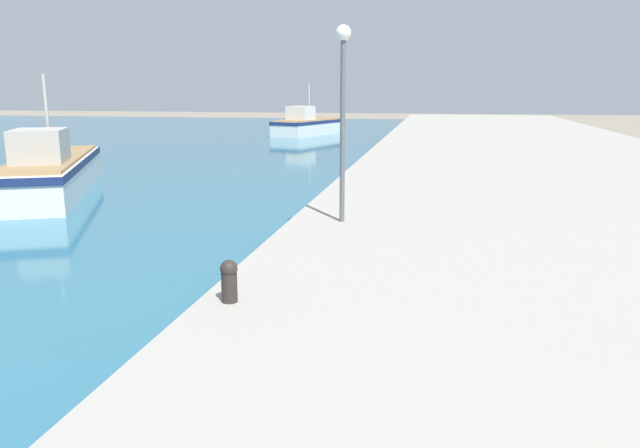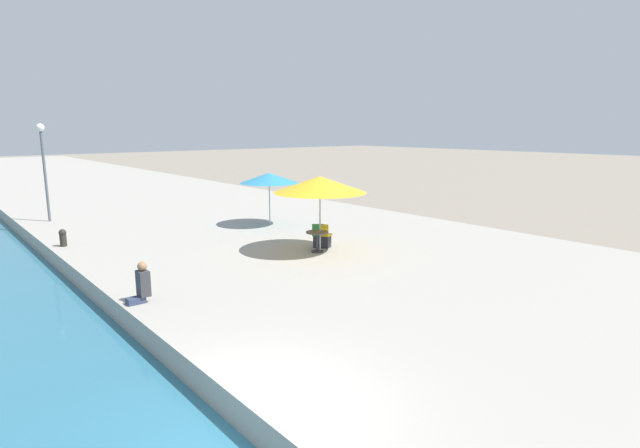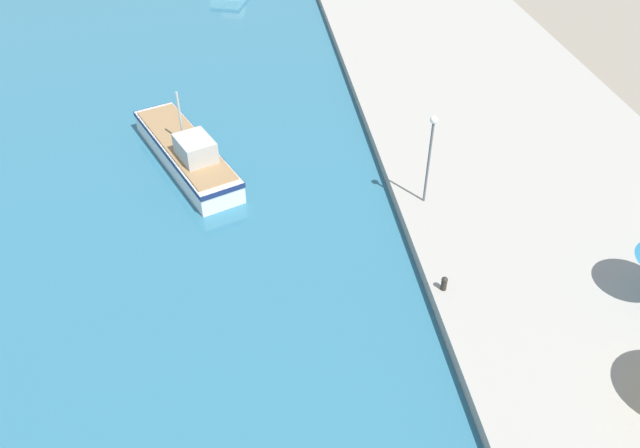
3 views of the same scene
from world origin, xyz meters
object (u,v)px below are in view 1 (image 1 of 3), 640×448
(fishing_boat_mid, at_px, (308,125))
(fishing_boat_near, at_px, (51,170))
(mooring_bollard, at_px, (229,280))
(lamppost, at_px, (343,91))

(fishing_boat_mid, bearing_deg, fishing_boat_near, -77.37)
(mooring_bollard, distance_m, lamppost, 6.67)
(fishing_boat_mid, bearing_deg, lamppost, -58.04)
(lamppost, bearing_deg, fishing_boat_mid, 103.14)
(fishing_boat_mid, distance_m, lamppost, 36.32)
(fishing_boat_near, relative_size, fishing_boat_mid, 1.22)
(mooring_bollard, bearing_deg, fishing_boat_near, 132.76)
(fishing_boat_mid, distance_m, mooring_bollard, 41.95)
(mooring_bollard, xyz_separation_m, lamppost, (0.78, 6.03, 2.74))
(fishing_boat_mid, xyz_separation_m, mooring_bollard, (7.45, -41.29, 0.13))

